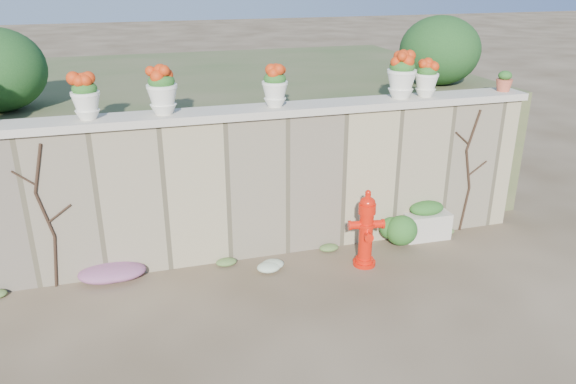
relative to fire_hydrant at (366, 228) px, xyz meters
name	(u,v)px	position (x,y,z in m)	size (l,w,h in m)	color
ground	(293,320)	(-1.33, -0.98, -0.55)	(80.00, 80.00, 0.00)	#463623
stone_wall	(255,186)	(-1.33, 0.82, 0.45)	(8.00, 0.40, 2.00)	#9A8C66
wall_cap	(254,112)	(-1.33, 0.82, 1.50)	(8.10, 0.52, 0.10)	beige
raised_fill	(216,127)	(-1.33, 4.02, 0.45)	(9.00, 6.00, 2.00)	#384C23
back_shrub_right	(440,50)	(2.07, 2.02, 2.00)	(1.30, 1.30, 1.10)	#143814
vine_left	(46,216)	(-4.00, 0.60, 0.44)	(0.60, 0.04, 1.91)	black
vine_right	(469,170)	(1.90, 0.60, 0.44)	(0.60, 0.04, 1.91)	black
fire_hydrant	(366,228)	(0.00, 0.00, 0.00)	(0.48, 0.34, 1.09)	red
planter_box	(425,221)	(1.22, 0.54, -0.29)	(0.70, 0.43, 0.57)	beige
green_shrub	(397,227)	(0.67, 0.40, -0.25)	(0.62, 0.56, 0.59)	#1E5119
magenta_clump	(121,270)	(-3.21, 0.55, -0.42)	(1.01, 0.67, 0.27)	#BE26A6
white_flowers	(269,266)	(-1.31, 0.20, -0.47)	(0.45, 0.36, 0.16)	white
urn_pot_1	(86,97)	(-3.37, 0.82, 1.81)	(0.34, 0.34, 0.54)	white
urn_pot_2	(162,91)	(-2.47, 0.82, 1.84)	(0.38, 0.38, 0.59)	white
urn_pot_3	(275,87)	(-1.03, 0.82, 1.81)	(0.34, 0.34, 0.53)	white
urn_pot_4	(402,76)	(0.79, 0.82, 1.86)	(0.41, 0.41, 0.64)	white
urn_pot_5	(427,78)	(1.18, 0.82, 1.81)	(0.33, 0.33, 0.52)	white
terracotta_pot	(504,82)	(2.47, 0.82, 1.68)	(0.24, 0.24, 0.29)	#BF543A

